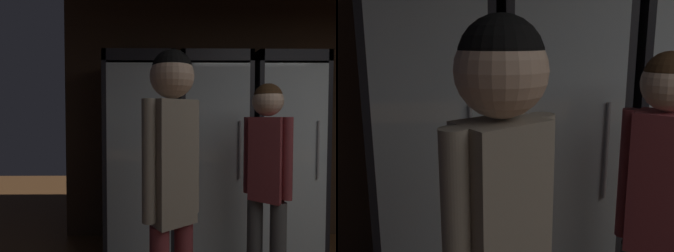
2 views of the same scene
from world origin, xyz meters
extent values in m
cube|color=#382619|center=(0.00, 3.03, 1.40)|extent=(6.00, 0.06, 2.80)
cube|color=black|center=(-2.12, 2.96, 0.96)|extent=(0.63, 0.04, 1.92)
cube|color=black|center=(-2.42, 2.66, 0.96)|extent=(0.04, 0.65, 1.92)
cube|color=black|center=(-1.82, 2.66, 0.96)|extent=(0.04, 0.65, 1.92)
cube|color=black|center=(-2.12, 2.66, 1.87)|extent=(0.63, 0.65, 0.10)
cube|color=black|center=(-2.12, 2.66, 0.05)|extent=(0.63, 0.65, 0.10)
cube|color=white|center=(-2.12, 2.93, 0.96)|extent=(0.55, 0.02, 1.68)
cube|color=silver|center=(-2.12, 2.34, 0.96)|extent=(0.55, 0.02, 1.68)
cylinder|color=#B2B2B7|center=(-1.93, 2.32, 1.06)|extent=(0.02, 0.02, 0.50)
cube|color=silver|center=(-2.12, 2.66, 0.12)|extent=(0.53, 0.57, 0.02)
cylinder|color=#9EAD99|center=(-2.25, 2.61, 0.24)|extent=(0.07, 0.07, 0.21)
cylinder|color=#9EAD99|center=(-2.25, 2.61, 0.38)|extent=(0.02, 0.02, 0.07)
cylinder|color=beige|center=(-2.25, 2.61, 0.24)|extent=(0.07, 0.07, 0.06)
cylinder|color=brown|center=(-1.99, 2.67, 0.24)|extent=(0.06, 0.06, 0.23)
cylinder|color=brown|center=(-1.99, 2.67, 0.41)|extent=(0.02, 0.02, 0.10)
cylinder|color=tan|center=(-1.99, 2.67, 0.25)|extent=(0.06, 0.06, 0.09)
cube|color=silver|center=(-2.12, 2.66, 0.54)|extent=(0.53, 0.57, 0.02)
cylinder|color=#336B38|center=(-2.30, 2.70, 0.65)|extent=(0.06, 0.06, 0.20)
cylinder|color=#336B38|center=(-2.30, 2.70, 0.79)|extent=(0.02, 0.02, 0.08)
cylinder|color=tan|center=(-2.30, 2.70, 0.65)|extent=(0.07, 0.07, 0.06)
cylinder|color=gray|center=(-2.11, 2.64, 0.66)|extent=(0.07, 0.07, 0.23)
cylinder|color=gray|center=(-2.11, 2.64, 0.81)|extent=(0.03, 0.03, 0.06)
cylinder|color=#2D2D33|center=(-2.11, 2.64, 0.64)|extent=(0.07, 0.07, 0.07)
cylinder|color=#194723|center=(-1.94, 2.63, 0.64)|extent=(0.08, 0.08, 0.19)
cylinder|color=#194723|center=(-1.94, 2.63, 0.77)|extent=(0.02, 0.02, 0.07)
cylinder|color=#B2332D|center=(-1.94, 2.63, 0.65)|extent=(0.08, 0.08, 0.07)
cube|color=silver|center=(-2.12, 2.66, 0.96)|extent=(0.53, 0.57, 0.02)
cylinder|color=brown|center=(-2.31, 2.64, 1.06)|extent=(0.08, 0.08, 0.18)
cylinder|color=brown|center=(-2.31, 2.64, 1.19)|extent=(0.03, 0.03, 0.09)
cylinder|color=#2D2D33|center=(-2.31, 2.64, 1.06)|extent=(0.08, 0.08, 0.07)
cylinder|color=brown|center=(-2.11, 2.67, 1.06)|extent=(0.07, 0.07, 0.18)
cylinder|color=brown|center=(-2.11, 2.67, 1.19)|extent=(0.03, 0.03, 0.08)
cylinder|color=#2D2D33|center=(-2.11, 2.67, 1.05)|extent=(0.08, 0.08, 0.06)
cylinder|color=#336B38|center=(-1.95, 2.63, 1.06)|extent=(0.06, 0.06, 0.20)
cylinder|color=#336B38|center=(-1.95, 2.63, 1.21)|extent=(0.02, 0.02, 0.09)
cylinder|color=beige|center=(-1.95, 2.63, 1.07)|extent=(0.07, 0.07, 0.05)
cube|color=silver|center=(-2.12, 2.66, 1.37)|extent=(0.53, 0.57, 0.02)
cylinder|color=#9EAD99|center=(-2.30, 2.65, 1.49)|extent=(0.07, 0.07, 0.21)
cylinder|color=#9EAD99|center=(-2.30, 2.65, 1.64)|extent=(0.03, 0.03, 0.10)
cylinder|color=#B2332D|center=(-2.30, 2.65, 1.47)|extent=(0.08, 0.08, 0.07)
cylinder|color=black|center=(-2.11, 2.63, 1.49)|extent=(0.06, 0.06, 0.21)
cylinder|color=black|center=(-2.11, 2.63, 1.64)|extent=(0.02, 0.02, 0.08)
cylinder|color=#2D2D33|center=(-2.11, 2.63, 1.48)|extent=(0.07, 0.07, 0.08)
cylinder|color=#336B38|center=(-1.93, 2.62, 1.50)|extent=(0.08, 0.08, 0.23)
cylinder|color=#336B38|center=(-1.93, 2.62, 1.66)|extent=(0.03, 0.03, 0.10)
cylinder|color=#B2332D|center=(-1.93, 2.62, 1.49)|extent=(0.08, 0.08, 0.08)
cube|color=#2B2B30|center=(-1.44, 2.96, 0.96)|extent=(0.63, 0.04, 1.92)
cube|color=#2B2B30|center=(-1.74, 2.66, 0.96)|extent=(0.04, 0.65, 1.92)
cube|color=#2B2B30|center=(-1.14, 2.66, 0.96)|extent=(0.04, 0.65, 1.92)
cube|color=#2B2B30|center=(-1.44, 2.66, 1.87)|extent=(0.63, 0.65, 0.10)
cube|color=#2B2B30|center=(-1.44, 2.66, 0.05)|extent=(0.63, 0.65, 0.10)
cube|color=white|center=(-1.44, 2.93, 0.96)|extent=(0.55, 0.02, 1.68)
cube|color=silver|center=(-1.44, 2.34, 0.96)|extent=(0.55, 0.02, 1.68)
cylinder|color=#B2B2B7|center=(-1.25, 2.32, 1.06)|extent=(0.02, 0.02, 0.50)
cube|color=silver|center=(-1.44, 2.66, 0.12)|extent=(0.53, 0.57, 0.02)
cylinder|color=#9EAD99|center=(-1.63, 2.62, 0.25)|extent=(0.07, 0.07, 0.23)
cylinder|color=#9EAD99|center=(-1.63, 2.62, 0.41)|extent=(0.03, 0.03, 0.09)
cylinder|color=white|center=(-1.63, 2.62, 0.26)|extent=(0.08, 0.08, 0.07)
cylinder|color=#336B38|center=(-1.50, 2.61, 0.23)|extent=(0.08, 0.08, 0.20)
cylinder|color=#336B38|center=(-1.50, 2.61, 0.36)|extent=(0.02, 0.02, 0.08)
cylinder|color=beige|center=(-1.50, 2.61, 0.21)|extent=(0.08, 0.08, 0.08)
cylinder|color=brown|center=(-1.37, 2.70, 0.24)|extent=(0.06, 0.06, 0.22)
cylinder|color=brown|center=(-1.37, 2.70, 0.39)|extent=(0.02, 0.02, 0.08)
cylinder|color=tan|center=(-1.37, 2.70, 0.24)|extent=(0.07, 0.07, 0.08)
cylinder|color=#194723|center=(-1.24, 2.62, 0.22)|extent=(0.07, 0.07, 0.18)
cylinder|color=#194723|center=(-1.24, 2.62, 0.35)|extent=(0.02, 0.02, 0.08)
cylinder|color=white|center=(-1.24, 2.62, 0.22)|extent=(0.07, 0.07, 0.07)
cube|color=silver|center=(-1.44, 2.66, 0.54)|extent=(0.53, 0.57, 0.02)
cylinder|color=brown|center=(-1.63, 2.68, 0.64)|extent=(0.08, 0.08, 0.19)
cylinder|color=brown|center=(-1.63, 2.68, 0.78)|extent=(0.03, 0.03, 0.10)
cylinder|color=white|center=(-1.63, 2.68, 0.62)|extent=(0.08, 0.08, 0.05)
cylinder|color=#194723|center=(-1.52, 2.62, 0.66)|extent=(0.07, 0.07, 0.22)
cylinder|color=#194723|center=(-1.52, 2.62, 0.80)|extent=(0.03, 0.03, 0.07)
cylinder|color=#2D2D33|center=(-1.52, 2.62, 0.67)|extent=(0.08, 0.08, 0.06)
cylinder|color=#9EAD99|center=(-1.38, 2.67, 0.64)|extent=(0.07, 0.07, 0.18)
cylinder|color=#9EAD99|center=(-1.38, 2.67, 0.77)|extent=(0.03, 0.03, 0.09)
cylinder|color=white|center=(-1.38, 2.67, 0.62)|extent=(0.08, 0.08, 0.06)
cylinder|color=gray|center=(-1.24, 2.61, 0.66)|extent=(0.06, 0.06, 0.23)
cylinder|color=gray|center=(-1.24, 2.61, 0.82)|extent=(0.02, 0.02, 0.07)
cylinder|color=#2D2D33|center=(-1.24, 2.61, 0.67)|extent=(0.07, 0.07, 0.07)
cube|color=silver|center=(-1.44, 2.66, 0.96)|extent=(0.53, 0.57, 0.02)
cylinder|color=gray|center=(-1.57, 2.63, 1.06)|extent=(0.07, 0.07, 0.20)
cylinder|color=gray|center=(-1.57, 2.63, 1.19)|extent=(0.02, 0.02, 0.06)
cylinder|color=#2D2D33|center=(-1.57, 2.63, 1.05)|extent=(0.08, 0.08, 0.07)
cylinder|color=black|center=(-1.31, 2.68, 1.08)|extent=(0.06, 0.06, 0.24)
cylinder|color=black|center=(-1.31, 2.68, 1.25)|extent=(0.02, 0.02, 0.10)
cylinder|color=#B2332D|center=(-1.31, 2.68, 1.07)|extent=(0.07, 0.07, 0.07)
cube|color=silver|center=(-1.44, 2.66, 1.37)|extent=(0.53, 0.57, 0.02)
cylinder|color=#336B38|center=(-1.57, 2.63, 1.50)|extent=(0.06, 0.06, 0.24)
cylinder|color=#336B38|center=(-1.57, 2.63, 1.66)|extent=(0.02, 0.02, 0.09)
cylinder|color=beige|center=(-1.57, 2.63, 1.47)|extent=(0.07, 0.07, 0.07)
cylinder|color=#194723|center=(-1.32, 2.70, 1.48)|extent=(0.08, 0.08, 0.19)
cylinder|color=#194723|center=(-1.32, 2.70, 1.62)|extent=(0.03, 0.03, 0.10)
cylinder|color=white|center=(-1.32, 2.70, 1.46)|extent=(0.08, 0.08, 0.05)
cube|color=black|center=(-0.76, 2.96, 0.96)|extent=(0.63, 0.04, 1.92)
cube|color=black|center=(-1.06, 2.66, 0.96)|extent=(0.04, 0.65, 1.92)
cube|color=black|center=(-0.46, 2.66, 0.96)|extent=(0.04, 0.65, 1.92)
cube|color=black|center=(-0.76, 2.66, 1.87)|extent=(0.63, 0.65, 0.10)
cube|color=black|center=(-0.76, 2.66, 0.05)|extent=(0.63, 0.65, 0.10)
cube|color=white|center=(-0.76, 2.93, 0.96)|extent=(0.55, 0.02, 1.68)
cube|color=silver|center=(-0.76, 2.34, 0.96)|extent=(0.55, 0.02, 1.68)
cylinder|color=#B2B2B7|center=(-0.57, 2.32, 1.06)|extent=(0.02, 0.02, 0.50)
cube|color=silver|center=(-0.76, 2.66, 0.12)|extent=(0.53, 0.57, 0.02)
cylinder|color=gray|center=(-0.89, 2.63, 0.22)|extent=(0.07, 0.07, 0.18)
cylinder|color=gray|center=(-0.89, 2.63, 0.34)|extent=(0.03, 0.03, 0.06)
cylinder|color=tan|center=(-0.89, 2.63, 0.19)|extent=(0.08, 0.08, 0.07)
cylinder|color=black|center=(-0.63, 2.69, 0.25)|extent=(0.07, 0.07, 0.24)
cylinder|color=black|center=(-0.63, 2.69, 0.41)|extent=(0.03, 0.03, 0.08)
cylinder|color=white|center=(-0.63, 2.69, 0.22)|extent=(0.08, 0.08, 0.09)
cube|color=silver|center=(-0.76, 2.66, 0.68)|extent=(0.53, 0.57, 0.02)
cylinder|color=black|center=(-0.93, 2.63, 0.80)|extent=(0.07, 0.07, 0.23)
cylinder|color=black|center=(-0.93, 2.63, 0.95)|extent=(0.02, 0.02, 0.08)
cylinder|color=beige|center=(-0.93, 2.63, 0.79)|extent=(0.08, 0.08, 0.08)
cylinder|color=#194723|center=(-0.76, 2.65, 0.79)|extent=(0.07, 0.07, 0.21)
cylinder|color=#194723|center=(-0.76, 2.65, 0.93)|extent=(0.02, 0.02, 0.08)
cylinder|color=tan|center=(-0.76, 2.65, 0.77)|extent=(0.07, 0.07, 0.08)
cylinder|color=black|center=(-0.59, 2.69, 0.78)|extent=(0.07, 0.07, 0.20)
cylinder|color=black|center=(-0.59, 2.69, 0.92)|extent=(0.02, 0.02, 0.08)
cylinder|color=#2D2D33|center=(-0.59, 2.69, 0.76)|extent=(0.07, 0.07, 0.06)
cube|color=silver|center=(-0.76, 2.66, 1.24)|extent=(0.53, 0.57, 0.02)
cylinder|color=#194723|center=(-0.93, 2.64, 1.34)|extent=(0.07, 0.07, 0.20)
cylinder|color=#194723|center=(-0.93, 2.64, 1.47)|extent=(0.03, 0.03, 0.07)
cylinder|color=#2D2D33|center=(-0.93, 2.64, 1.34)|extent=(0.08, 0.08, 0.06)
cylinder|color=black|center=(-0.76, 2.66, 1.35)|extent=(0.08, 0.08, 0.22)
cylinder|color=black|center=(-0.76, 2.66, 1.51)|extent=(0.03, 0.03, 0.09)
cylinder|color=#2D2D33|center=(-0.76, 2.66, 1.33)|extent=(0.08, 0.08, 0.06)
cylinder|color=gray|center=(-0.58, 2.65, 1.36)|extent=(0.06, 0.06, 0.24)
cylinder|color=gray|center=(-0.58, 2.65, 1.52)|extent=(0.03, 0.03, 0.08)
cylinder|color=tan|center=(-0.58, 2.65, 1.35)|extent=(0.07, 0.07, 0.08)
cylinder|color=#4C4C4C|center=(-1.25, 1.93, 0.38)|extent=(0.11, 0.11, 0.76)
cube|color=brown|center=(-1.19, 1.88, 1.05)|extent=(0.26, 0.26, 0.57)
cylinder|color=brown|center=(-1.29, 1.96, 1.07)|extent=(0.07, 0.07, 0.54)
cylinder|color=brown|center=(-1.09, 1.80, 1.07)|extent=(0.07, 0.07, 0.54)
sphere|color=beige|center=(-1.19, 1.88, 1.45)|extent=(0.21, 0.21, 0.21)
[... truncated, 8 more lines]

